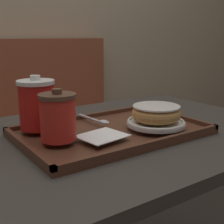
{
  "coord_description": "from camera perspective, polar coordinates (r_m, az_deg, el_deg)",
  "views": [
    {
      "loc": [
        -0.51,
        -0.69,
        1.02
      ],
      "look_at": [
        -0.04,
        -0.02,
        0.82
      ],
      "focal_mm": 50.0,
      "sensor_mm": 36.0,
      "label": 1
    }
  ],
  "objects": [
    {
      "name": "donut_chocolate_glazed",
      "position": [
        0.86,
        8.08,
        -0.15
      ],
      "size": [
        0.14,
        0.14,
        0.04
      ],
      "color": "tan",
      "rests_on": "plate_with_chocolate_donut"
    },
    {
      "name": "cafe_table",
      "position": [
        0.96,
        1.3,
        -12.84
      ],
      "size": [
        0.98,
        0.69,
        0.75
      ],
      "color": "#38332D",
      "rests_on": "ground_plane"
    },
    {
      "name": "booth_bench",
      "position": [
        1.76,
        -17.92,
        -10.31
      ],
      "size": [
        1.32,
        0.44,
        1.0
      ],
      "color": "brown",
      "rests_on": "ground_plane"
    },
    {
      "name": "serving_tray",
      "position": [
        0.86,
        0.0,
        -3.68
      ],
      "size": [
        0.5,
        0.32,
        0.02
      ],
      "color": "#512D1E",
      "rests_on": "cafe_table"
    },
    {
      "name": "coffee_cup_front",
      "position": [
        0.74,
        -9.85,
        -0.83
      ],
      "size": [
        0.09,
        0.09,
        0.12
      ],
      "color": "red",
      "rests_on": "serving_tray"
    },
    {
      "name": "plate_with_chocolate_donut",
      "position": [
        0.87,
        8.02,
        -1.93
      ],
      "size": [
        0.16,
        0.16,
        0.01
      ],
      "color": "white",
      "rests_on": "serving_tray"
    },
    {
      "name": "coffee_cup_rear",
      "position": [
        0.84,
        -13.6,
        1.4
      ],
      "size": [
        0.1,
        0.1,
        0.14
      ],
      "color": "red",
      "rests_on": "serving_tray"
    },
    {
      "name": "napkin_paper",
      "position": [
        0.77,
        -1.83,
        -4.38
      ],
      "size": [
        0.12,
        0.11,
        0.0
      ],
      "rotation": [
        0.0,
        0.0,
        0.15
      ],
      "color": "white",
      "rests_on": "serving_tray"
    },
    {
      "name": "spoon",
      "position": [
        0.89,
        -2.25,
        -1.61
      ],
      "size": [
        0.03,
        0.14,
        0.01
      ],
      "rotation": [
        0.0,
        0.0,
        4.79
      ],
      "color": "silver",
      "rests_on": "serving_tray"
    }
  ]
}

